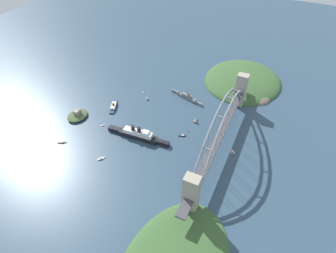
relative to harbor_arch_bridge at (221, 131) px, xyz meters
name	(u,v)px	position (x,y,z in m)	size (l,w,h in m)	color
ground_plane	(218,146)	(0.00, 0.00, -30.31)	(1400.00, 1400.00, 0.00)	#334C60
harbor_arch_bridge	(221,131)	(0.00, 0.00, 0.00)	(278.73, 17.11, 75.28)	#ADA38E
headland_east_shore	(243,82)	(179.77, 7.27, -30.31)	(156.61, 139.81, 29.66)	#3D6033
ocean_liner	(138,135)	(-32.76, 112.04, -24.17)	(15.25, 97.75, 20.87)	black
naval_cruiser	(187,97)	(87.01, 83.52, -27.01)	(21.60, 64.83, 18.04)	slate
harbor_ferry_steamer	(114,106)	(12.15, 184.41, -27.93)	(35.15, 19.43, 7.83)	navy
fort_island_mid_harbor	(77,115)	(-32.61, 222.85, -26.66)	(35.01, 28.98, 13.69)	#4C6038
seaplane_taxiing_near_bridge	(232,152)	(-3.54, -21.59, -28.33)	(8.15, 8.21, 4.90)	#B7B7B2
small_boat_0	(147,97)	(55.49, 145.13, -25.88)	(9.20, 5.78, 9.50)	silver
small_boat_1	(196,120)	(35.61, 47.88, -25.36)	(9.85, 6.64, 10.64)	black
small_boat_2	(62,142)	(-88.84, 206.28, -29.56)	(7.72, 11.44, 2.07)	brown
small_boat_3	(182,136)	(-2.16, 54.24, -29.54)	(7.80, 11.61, 2.16)	black
small_boat_4	(143,92)	(69.59, 160.12, -29.35)	(6.37, 5.78, 2.66)	gold
small_boat_5	(101,159)	(-90.43, 137.41, -29.43)	(10.09, 7.85, 2.45)	silver
small_boat_6	(103,126)	(-33.63, 174.71, -29.65)	(5.29, 7.11, 1.84)	silver
channel_marker_buoy	(188,131)	(11.06, 50.30, -29.19)	(2.20, 2.20, 2.75)	red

